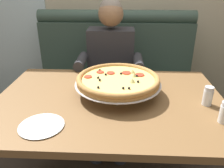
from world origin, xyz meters
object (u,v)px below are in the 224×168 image
Objects in this scene: shaker_parmesan at (208,97)px; plate_near_left at (41,125)px; diner_main at (110,67)px; pizza at (118,80)px; dining_table at (109,111)px; booth_bench at (115,87)px.

shaker_parmesan is 0.89m from plate_near_left.
plate_near_left is at bearing -163.59° from shaker_parmesan.
pizza is (0.08, -0.60, 0.14)m from diner_main.
dining_table is at bearing 43.82° from plate_near_left.
dining_table is 6.23× the size of plate_near_left.
booth_bench is 14.61× the size of shaker_parmesan.
shaker_parmesan is at bearing -60.71° from booth_bench.
shaker_parmesan reaches higher than plate_near_left.
pizza is 4.72× the size of shaker_parmesan.
shaker_parmesan is at bearing 16.41° from plate_near_left.
dining_table is 1.06× the size of diner_main.
booth_bench is 1.19m from shaker_parmesan.
diner_main reaches higher than dining_table.
plate_near_left reaches higher than dining_table.
pizza is (0.05, 0.07, 0.18)m from dining_table.
dining_table is at bearing -90.00° from booth_bench.
diner_main is 0.92m from shaker_parmesan.
dining_table is 12.30× the size of shaker_parmesan.
dining_table is at bearing -87.34° from diner_main.
diner_main reaches higher than shaker_parmesan.
plate_near_left is (-0.85, -0.25, -0.04)m from shaker_parmesan.
diner_main is (-0.03, 0.67, 0.04)m from dining_table.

